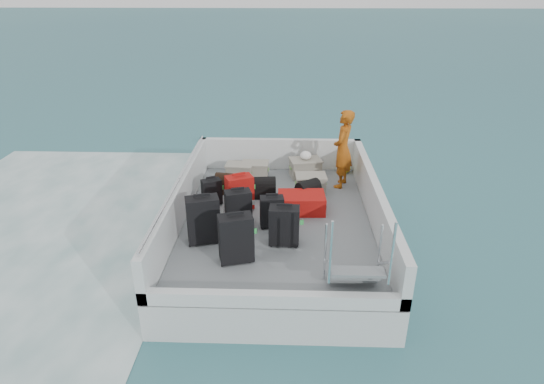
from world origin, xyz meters
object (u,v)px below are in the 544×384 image
(suitcase_5, at_px, (240,193))
(passenger, at_px, (343,149))
(suitcase_8, at_px, (301,203))
(suitcase_2, at_px, (212,192))
(crate_3, at_px, (311,184))
(crate_1, at_px, (255,171))
(suitcase_0, at_px, (203,220))
(suitcase_3, at_px, (236,239))
(crate_2, at_px, (305,169))
(suitcase_6, at_px, (284,226))
(suitcase_4, at_px, (238,208))
(crate_0, at_px, (239,172))
(suitcase_7, at_px, (272,212))

(suitcase_5, xyz_separation_m, passenger, (2.01, 1.16, 0.47))
(suitcase_5, xyz_separation_m, suitcase_8, (1.15, -0.03, -0.17))
(suitcase_2, relative_size, crate_3, 0.90)
(crate_1, bearing_deg, suitcase_5, -97.12)
(suitcase_5, distance_m, crate_1, 1.54)
(suitcase_0, xyz_separation_m, suitcase_3, (0.59, -0.55, -0.01))
(suitcase_5, xyz_separation_m, crate_3, (1.36, 0.80, -0.16))
(suitcase_0, bearing_deg, crate_1, 60.11)
(suitcase_3, distance_m, crate_2, 3.54)
(suitcase_6, height_order, crate_1, suitcase_6)
(suitcase_0, bearing_deg, crate_2, 41.79)
(suitcase_4, height_order, crate_2, suitcase_4)
(suitcase_4, relative_size, suitcase_5, 0.98)
(suitcase_6, height_order, crate_0, suitcase_6)
(crate_0, xyz_separation_m, passenger, (2.16, -0.27, 0.65))
(suitcase_8, bearing_deg, crate_0, 39.26)
(crate_1, bearing_deg, suitcase_7, -78.70)
(crate_2, bearing_deg, suitcase_7, -106.16)
(suitcase_5, height_order, crate_0, suitcase_5)
(suitcase_5, height_order, suitcase_6, suitcase_5)
(suitcase_7, relative_size, crate_2, 0.91)
(suitcase_6, bearing_deg, crate_2, 84.12)
(crate_0, bearing_deg, suitcase_3, -85.15)
(suitcase_4, distance_m, crate_0, 2.06)
(suitcase_6, relative_size, crate_3, 1.16)
(suitcase_0, distance_m, suitcase_4, 0.77)
(crate_3, bearing_deg, suitcase_6, -104.46)
(suitcase_6, relative_size, crate_1, 1.24)
(suitcase_0, bearing_deg, suitcase_8, 19.17)
(suitcase_8, relative_size, crate_2, 1.37)
(suitcase_8, xyz_separation_m, crate_1, (-0.96, 1.56, -0.01))
(crate_1, bearing_deg, suitcase_6, -76.63)
(suitcase_5, bearing_deg, crate_2, 27.51)
(crate_0, relative_size, crate_2, 0.85)
(suitcase_5, relative_size, crate_3, 1.16)
(suitcase_8, relative_size, crate_0, 1.61)
(crate_2, bearing_deg, suitcase_4, -119.13)
(suitcase_3, bearing_deg, crate_3, 48.20)
(passenger, bearing_deg, crate_2, -102.07)
(suitcase_0, relative_size, crate_3, 1.39)
(suitcase_6, relative_size, suitcase_7, 1.17)
(suitcase_7, bearing_deg, crate_1, 94.07)
(suitcase_3, distance_m, suitcase_6, 0.89)
(suitcase_6, bearing_deg, suitcase_2, 137.97)
(suitcase_2, bearing_deg, suitcase_3, -97.09)
(suitcase_4, bearing_deg, crate_2, 43.64)
(suitcase_4, height_order, crate_1, suitcase_4)
(suitcase_0, xyz_separation_m, suitcase_2, (-0.08, 1.36, -0.14))
(crate_3, bearing_deg, passenger, 29.30)
(crate_0, xyz_separation_m, crate_3, (1.51, -0.64, 0.01))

